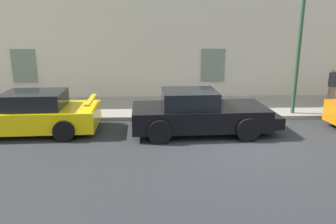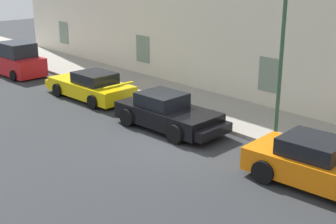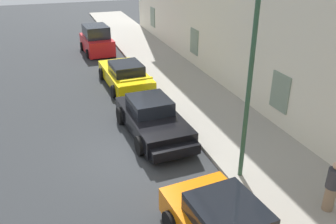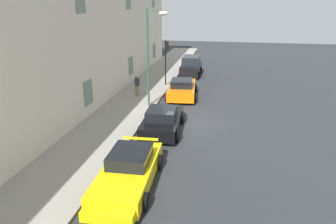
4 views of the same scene
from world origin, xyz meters
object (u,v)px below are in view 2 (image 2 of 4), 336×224
Objects in this scene: sportscar_yellow_flank at (170,114)px; street_lamp at (277,21)px; sportscar_red_lead at (89,86)px; sportscar_white_middle at (327,168)px; hatchback_parked at (17,61)px.

street_lamp reaches higher than sportscar_yellow_flank.
sportscar_white_middle reaches higher than sportscar_red_lead.
hatchback_parked is (-12.74, -0.25, 0.23)m from sportscar_yellow_flank.
hatchback_parked is at bearing -176.62° from sportscar_red_lead.
sportscar_white_middle is at bearing 0.57° from hatchback_parked.
sportscar_red_lead is at bearing 179.04° from sportscar_white_middle.
sportscar_white_middle is 1.33× the size of hatchback_parked.
hatchback_parked is (-19.45, -0.19, 0.23)m from sportscar_white_middle.
street_lamp reaches higher than sportscar_white_middle.
sportscar_white_middle is (12.63, -0.21, 0.04)m from sportscar_red_lead.
sportscar_yellow_flank is 0.75× the size of street_lamp.
sportscar_white_middle is (6.71, -0.06, 0.01)m from sportscar_yellow_flank.
sportscar_yellow_flank reaches higher than sportscar_red_lead.
street_lamp is at bearing 154.69° from sportscar_white_middle.
sportscar_yellow_flank is 5.49m from street_lamp.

